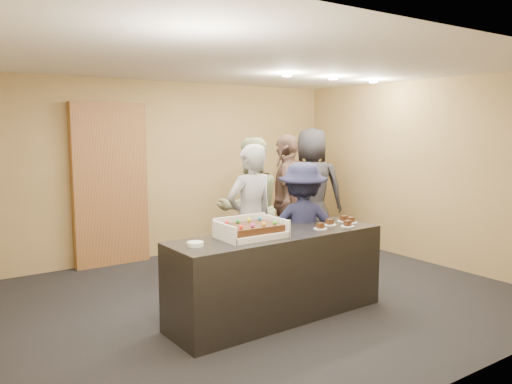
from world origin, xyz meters
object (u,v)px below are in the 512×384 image
person_server_grey (250,219)px  person_navy_man (303,228)px  person_sage_man (250,208)px  storage_cabinet (110,185)px  person_brown_extra (287,201)px  sheet_cake (251,228)px  cake_box (250,233)px  plate_stack (195,244)px  serving_counter (278,275)px  person_dark_suit (312,190)px

person_server_grey → person_navy_man: size_ratio=1.13×
person_sage_man → storage_cabinet: bearing=-41.7°
person_brown_extra → sheet_cake: bearing=-7.6°
person_navy_man → cake_box: bearing=54.7°
person_server_grey → person_sage_man: bearing=-126.7°
cake_box → person_server_grey: size_ratio=0.36×
plate_stack → person_brown_extra: person_brown_extra is taller
storage_cabinet → serving_counter: bearing=-75.5°
person_server_grey → person_dark_suit: person_dark_suit is taller
person_navy_man → person_dark_suit: person_dark_suit is taller
person_server_grey → person_brown_extra: (1.04, 0.62, 0.05)m
person_dark_suit → serving_counter: bearing=82.9°
sheet_cake → person_brown_extra: (1.60, 1.48, -0.05)m
serving_counter → storage_cabinet: storage_cabinet is taller
person_dark_suit → person_sage_man: bearing=61.1°
person_navy_man → person_sage_man: bearing=-47.6°
sheet_cake → plate_stack: bearing=-178.9°
serving_counter → person_navy_man: bearing=30.9°
plate_stack → person_sage_man: person_sage_man is taller
serving_counter → person_dark_suit: (2.13, 1.95, 0.55)m
serving_counter → person_sage_man: (0.54, 1.35, 0.48)m
plate_stack → person_server_grey: (1.20, 0.88, -0.02)m
plate_stack → person_dark_suit: bearing=32.3°
person_sage_man → person_brown_extra: bearing=-159.9°
sheet_cake → person_sage_man: (0.88, 1.35, -0.06)m
storage_cabinet → sheet_cake: 3.05m
cake_box → person_server_grey: person_server_grey is taller
storage_cabinet → plate_stack: bearing=-93.7°
plate_stack → person_dark_suit: person_dark_suit is taller
person_brown_extra → storage_cabinet: bearing=-87.2°
cake_box → person_navy_man: (1.04, 0.43, -0.15)m
sheet_cake → plate_stack: 0.64m
person_sage_man → cake_box: bearing=66.2°
cake_box → person_sage_man: person_sage_man is taller
sheet_cake → plate_stack: (-0.64, -0.01, -0.08)m
person_server_grey → person_navy_man: 0.64m
person_server_grey → cake_box: bearing=52.9°
storage_cabinet → cake_box: storage_cabinet is taller
person_server_grey → plate_stack: bearing=32.7°
sheet_cake → person_server_grey: size_ratio=0.31×
serving_counter → storage_cabinet: size_ratio=1.02×
serving_counter → storage_cabinet: 3.19m
serving_counter → person_server_grey: bearing=73.6°
person_navy_man → person_dark_suit: (1.42, 1.50, 0.20)m
cake_box → plate_stack: (-0.64, -0.04, -0.03)m
person_sage_man → person_navy_man: bearing=109.8°
person_navy_man → plate_stack: bearing=47.8°
person_server_grey → person_sage_man: (0.32, 0.48, 0.03)m
serving_counter → person_brown_extra: person_brown_extra is taller
person_brown_extra → person_dark_suit: bearing=158.2°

